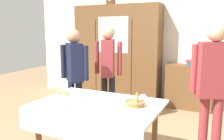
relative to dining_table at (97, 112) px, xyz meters
The scene contains 18 objects.
back_wall 2.97m from the dining_table, 90.00° to the left, with size 6.40×0.10×2.70m, color silver.
dining_table is the anchor object (origin of this frame).
wall_cabinet 2.78m from the dining_table, 109.17° to the left, with size 1.99×0.46×2.17m.
mantel_clock 3.25m from the dining_table, 112.41° to the left, with size 0.18×0.11×0.24m.
bookshelf_low 2.74m from the dining_table, 74.85° to the left, with size 0.94×0.35×0.92m.
book_stack 2.75m from the dining_table, 74.85° to the left, with size 0.16×0.22×0.10m.
tea_cup_mid_left 0.42m from the dining_table, 119.99° to the right, with size 0.13×0.13×0.06m.
tea_cup_far_right 0.35m from the dining_table, 27.16° to the right, with size 0.13×0.13×0.06m.
tea_cup_near_left 0.62m from the dining_table, 42.34° to the left, with size 0.13×0.13×0.06m.
tea_cup_far_left 0.22m from the dining_table, 155.74° to the right, with size 0.13×0.13×0.06m.
tea_cup_near_right 0.47m from the dining_table, 149.28° to the right, with size 0.13×0.13×0.06m.
bread_basket 0.48m from the dining_table, 17.06° to the left, with size 0.24×0.24×0.16m.
pastry_plate 0.62m from the dining_table, 166.32° to the left, with size 0.28×0.28×0.05m.
spoon_near_right 0.56m from the dining_table, 18.37° to the right, with size 0.12×0.02×0.01m.
spoon_mid_right 0.41m from the dining_table, 94.43° to the left, with size 0.12×0.02×0.01m.
person_beside_shelf 1.18m from the dining_table, 137.54° to the left, with size 0.52×0.39×1.65m.
person_near_right_end 1.44m from the dining_table, 23.62° to the left, with size 0.52×0.32×1.74m.
person_behind_table_right 1.38m from the dining_table, 110.43° to the left, with size 0.52×0.41×1.70m.
Camera 1 is at (1.38, -2.68, 1.66)m, focal length 38.69 mm.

